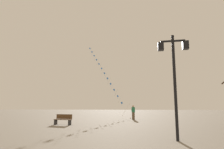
{
  "coord_description": "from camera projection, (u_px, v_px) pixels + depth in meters",
  "views": [
    {
      "loc": [
        0.67,
        -2.65,
        1.54
      ],
      "look_at": [
        -4.03,
        21.89,
        5.6
      ],
      "focal_mm": 31.83,
      "sensor_mm": 36.0,
      "label": 1
    }
  ],
  "objects": [
    {
      "name": "ground_plane",
      "position": [
        145.0,
        121.0,
        21.83
      ],
      "size": [
        160.0,
        160.0,
        0.0
      ],
      "primitive_type": "plane",
      "color": "#756B5B"
    },
    {
      "name": "twin_lantern_lamp_post",
      "position": [
        174.0,
        66.0,
        9.52
      ],
      "size": [
        1.44,
        0.28,
        5.03
      ],
      "color": "black",
      "rests_on": "ground_plane"
    },
    {
      "name": "kite_train",
      "position": [
        105.0,
        74.0,
        32.57
      ],
      "size": [
        9.03,
        10.82,
        13.13
      ],
      "color": "brown",
      "rests_on": "ground_plane"
    },
    {
      "name": "kite_flyer",
      "position": [
        133.0,
        112.0,
        24.01
      ],
      "size": [
        0.5,
        0.58,
        1.71
      ],
      "rotation": [
        0.0,
        0.0,
        2.22
      ],
      "color": "brown",
      "rests_on": "ground_plane"
    },
    {
      "name": "park_bench",
      "position": [
        63.0,
        120.0,
        17.05
      ],
      "size": [
        1.66,
        0.74,
        0.89
      ],
      "rotation": [
        0.0,
        0.0,
        -0.2
      ],
      "color": "brown",
      "rests_on": "ground_plane"
    }
  ]
}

